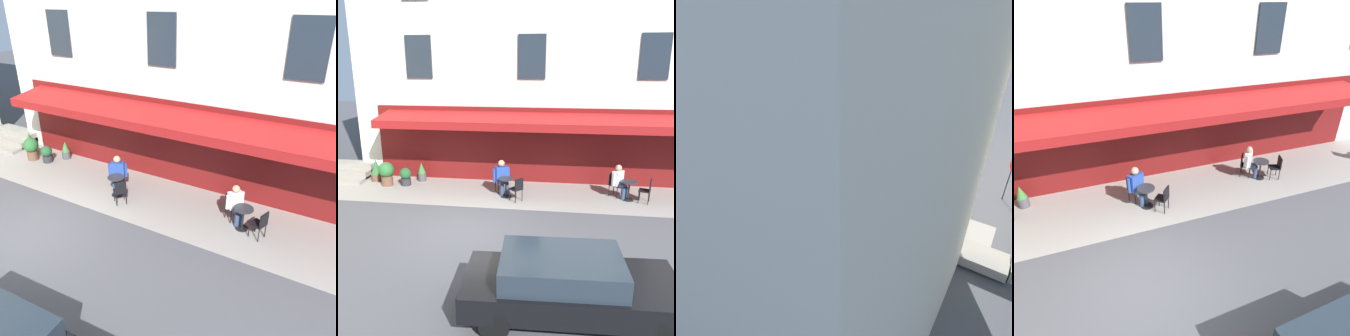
# 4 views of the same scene
# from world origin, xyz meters

# --- Properties ---
(ground_plane) EXTENTS (70.00, 70.00, 0.00)m
(ground_plane) POSITION_xyz_m (0.00, 0.00, 0.00)
(ground_plane) COLOR #4C4C51
(sidewalk_cafe_terrace) EXTENTS (20.50, 3.20, 0.01)m
(sidewalk_cafe_terrace) POSITION_xyz_m (-3.25, -3.40, 0.00)
(sidewalk_cafe_terrace) COLOR gray
(sidewalk_cafe_terrace) RESTS_ON ground_plane
(cafe_building_facade) EXTENTS (20.00, 10.70, 15.00)m
(cafe_building_facade) POSITION_xyz_m (-4.00, -9.49, 7.49)
(cafe_building_facade) COLOR silver
(cafe_building_facade) RESTS_ON ground_plane
(back_alley_steps) EXTENTS (2.40, 1.75, 0.60)m
(back_alley_steps) POSITION_xyz_m (6.60, -4.59, 0.24)
(back_alley_steps) COLOR gray
(back_alley_steps) RESTS_ON ground_plane
(cafe_table_mid_terrace) EXTENTS (0.60, 0.60, 0.75)m
(cafe_table_mid_terrace) POSITION_xyz_m (-0.90, -2.99, 0.49)
(cafe_table_mid_terrace) COLOR black
(cafe_table_mid_terrace) RESTS_ON ground_plane
(cafe_chair_black_corner_left) EXTENTS (0.56, 0.56, 0.91)m
(cafe_chair_black_corner_left) POSITION_xyz_m (-1.38, -2.58, 0.55)
(cafe_chair_black_corner_left) COLOR black
(cafe_chair_black_corner_left) RESTS_ON ground_plane
(cafe_chair_black_near_door) EXTENTS (0.54, 0.54, 0.91)m
(cafe_chair_black_near_door) POSITION_xyz_m (-0.60, -3.55, 0.55)
(cafe_chair_black_near_door) COLOR black
(cafe_chair_black_near_door) RESTS_ON ground_plane
(cafe_table_streetside) EXTENTS (0.60, 0.60, 0.75)m
(cafe_table_streetside) POSITION_xyz_m (-5.50, -3.27, 0.49)
(cafe_table_streetside) COLOR black
(cafe_table_streetside) RESTS_ON ground_plane
(cafe_chair_black_under_awning) EXTENTS (0.51, 0.51, 0.91)m
(cafe_chair_black_under_awning) POSITION_xyz_m (-6.10, -3.07, 0.55)
(cafe_chair_black_under_awning) COLOR black
(cafe_chair_black_under_awning) RESTS_ON ground_plane
(cafe_chair_black_back_row) EXTENTS (0.56, 0.56, 0.91)m
(cafe_chair_black_back_row) POSITION_xyz_m (-5.01, -3.66, 0.55)
(cafe_chair_black_back_row) COLOR black
(cafe_chair_black_back_row) RESTS_ON ground_plane
(seated_patron_in_blue) EXTENTS (0.64, 0.67, 1.34)m
(seated_patron_in_blue) POSITION_xyz_m (-0.70, -3.36, 0.71)
(seated_patron_in_blue) COLOR navy
(seated_patron_in_blue) RESTS_ON ground_plane
(seated_companion_in_white) EXTENTS (0.62, 0.61, 1.28)m
(seated_companion_in_white) POSITION_xyz_m (-5.17, -3.53, 0.69)
(seated_companion_in_white) COLOR navy
(seated_companion_in_white) RESTS_ON ground_plane
(potted_plant_entrance_left) EXTENTS (0.64, 0.64, 1.00)m
(potted_plant_entrance_left) POSITION_xyz_m (4.23, -3.65, 0.57)
(potted_plant_entrance_left) COLOR brown
(potted_plant_entrance_left) RESTS_ON ground_plane
(potted_plant_by_steps) EXTENTS (0.48, 0.48, 0.75)m
(potted_plant_by_steps) POSITION_xyz_m (3.46, -3.79, 0.40)
(potted_plant_by_steps) COLOR #2D2D33
(potted_plant_by_steps) RESTS_ON ground_plane
(potted_plant_mid_terrace) EXTENTS (0.36, 0.36, 0.81)m
(potted_plant_mid_terrace) POSITION_xyz_m (3.00, -4.45, 0.39)
(potted_plant_mid_terrace) COLOR #4C4C51
(potted_plant_mid_terrace) RESTS_ON ground_plane
(potted_plant_entrance_right) EXTENTS (0.47, 0.47, 0.95)m
(potted_plant_entrance_right) POSITION_xyz_m (4.97, -4.20, 0.46)
(potted_plant_entrance_right) COLOR brown
(potted_plant_entrance_right) RESTS_ON ground_plane
(parked_car_black) EXTENTS (4.38, 1.99, 1.33)m
(parked_car_black) POSITION_xyz_m (-3.06, 3.52, 0.71)
(parked_car_black) COLOR black
(parked_car_black) RESTS_ON ground_plane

